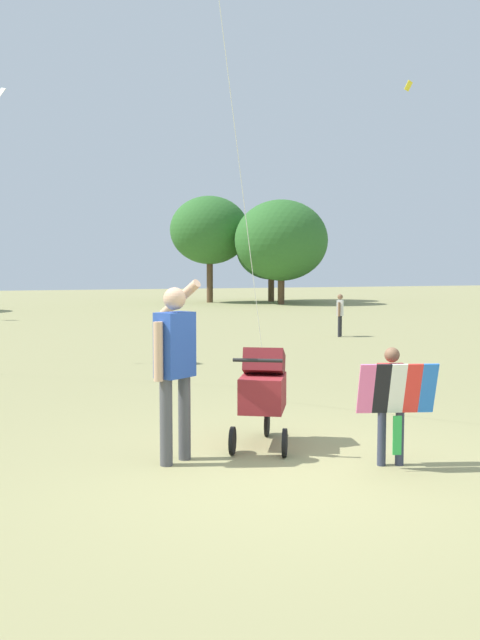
{
  "coord_description": "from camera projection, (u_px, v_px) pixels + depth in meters",
  "views": [
    {
      "loc": [
        -2.81,
        -5.32,
        1.83
      ],
      "look_at": [
        0.05,
        1.25,
        1.3
      ],
      "focal_mm": 37.77,
      "sensor_mm": 36.0,
      "label": 1
    }
  ],
  "objects": [
    {
      "name": "ground_plane",
      "position": [
        290.0,
        472.0,
        6.12
      ],
      "size": [
        120.0,
        120.0,
        0.0
      ],
      "primitive_type": "plane",
      "color": "#938E5B"
    },
    {
      "name": "treeline_distant",
      "position": [
        154.0,
        235.0,
        35.61
      ],
      "size": [
        37.99,
        8.1,
        6.44
      ],
      "color": "brown",
      "rests_on": "ground"
    },
    {
      "name": "child_with_butterfly_kite",
      "position": [
        392.0,
        395.0,
        6.24
      ],
      "size": [
        0.73,
        0.48,
        1.12
      ],
      "color": "#33384C",
      "rests_on": "ground"
    },
    {
      "name": "person_adult_flyer",
      "position": [
        174.0,
        358.0,
        6.35
      ],
      "size": [
        0.53,
        0.65,
        1.75
      ],
      "color": "#4C4C51",
      "rests_on": "ground"
    },
    {
      "name": "stroller",
      "position": [
        263.0,
        388.0,
        7.01
      ],
      "size": [
        0.87,
        1.08,
        1.03
      ],
      "color": "black",
      "rests_on": "ground"
    },
    {
      "name": "person_red_shirt",
      "position": [
        340.0,
        312.0,
        18.62
      ],
      "size": [
        0.29,
        0.3,
        1.18
      ],
      "color": "#232328",
      "rests_on": "ground"
    }
  ]
}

